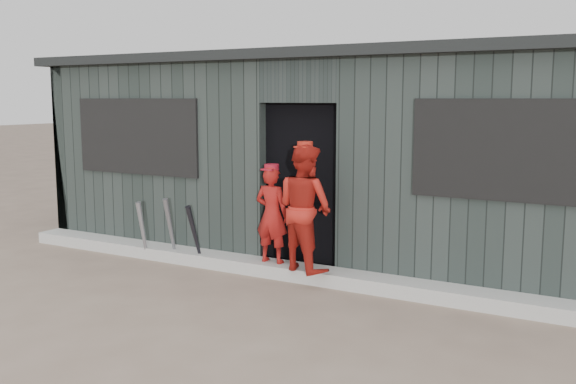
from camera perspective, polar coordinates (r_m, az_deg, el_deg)
The scene contains 9 objects.
ground at distance 6.03m, azimuth -8.52°, elevation -11.64°, with size 80.00×80.00×0.00m, color #776252.
curb at distance 7.46m, azimuth 0.08°, elevation -7.03°, with size 8.00×0.36×0.15m, color #ABABA6.
bat_left at distance 8.37m, azimuth -12.79°, elevation -3.38°, with size 0.07×0.07×0.76m, color gray.
bat_mid at distance 8.19m, azimuth -10.38°, elevation -3.31°, with size 0.07×0.07×0.85m, color slate.
bat_right at distance 7.93m, azimuth -8.27°, elevation -3.85°, with size 0.07×0.07×0.80m, color black.
player_red_left at distance 7.44m, azimuth -1.45°, elevation -2.02°, with size 0.41×0.27×1.13m, color maroon.
player_red_right at distance 7.07m, azimuth 1.51°, elevation -1.40°, with size 0.69×0.53×1.41m, color #AF1E15.
player_grey_back at distance 7.67m, azimuth 6.16°, elevation -2.83°, with size 0.56×0.37×1.15m, color silver.
dugout at distance 8.74m, azimuth 5.45°, elevation 3.28°, with size 8.30×3.30×2.62m.
Camera 1 is at (3.49, -4.47, 2.05)m, focal length 40.00 mm.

